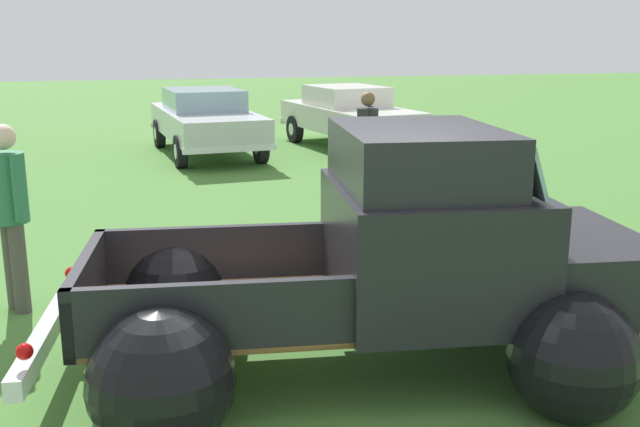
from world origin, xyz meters
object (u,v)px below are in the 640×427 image
Objects in this scene: show_car_0 at (206,119)px; spectator_2 at (10,206)px; vintage_pickup_truck at (395,276)px; spectator_0 at (367,138)px; show_car_1 at (349,115)px.

show_car_0 is 2.65× the size of spectator_2.
vintage_pickup_truck is at bearing -3.95° from show_car_0.
vintage_pickup_truck is at bearing 103.22° from spectator_0.
spectator_2 is at bearing -43.09° from show_car_1.
vintage_pickup_truck is 6.22m from spectator_0.
show_car_1 is 2.58× the size of spectator_2.
spectator_2 is (-4.76, -3.94, 0.05)m from spectator_0.
spectator_0 reaches higher than show_car_0.
spectator_0 is at bearing 9.26° from spectator_2.
vintage_pickup_truck is 2.66× the size of spectator_2.
vintage_pickup_truck is at bearing -24.59° from show_car_1.
show_car_0 is at bearing 98.23° from vintage_pickup_truck.
show_car_1 is 5.47m from spectator_0.
spectator_0 is (-1.24, -5.32, 0.20)m from show_car_1.
vintage_pickup_truck is 11.14m from show_car_0.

